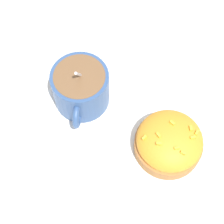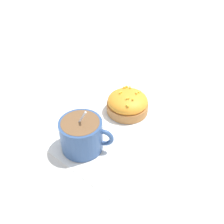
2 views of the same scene
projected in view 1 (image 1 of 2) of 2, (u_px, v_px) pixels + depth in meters
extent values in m
plane|color=silver|center=(123.00, 127.00, 0.57)|extent=(3.00, 3.00, 0.00)
cube|color=white|center=(123.00, 127.00, 0.57)|extent=(0.28, 0.27, 0.00)
cylinder|color=#335184|center=(82.00, 86.00, 0.56)|extent=(0.08, 0.08, 0.07)
cylinder|color=brown|center=(81.00, 77.00, 0.53)|extent=(0.07, 0.07, 0.01)
torus|color=#335184|center=(77.00, 115.00, 0.54)|extent=(0.03, 0.04, 0.04)
ellipsoid|color=silver|center=(80.00, 107.00, 0.57)|extent=(0.02, 0.03, 0.01)
cylinder|color=silver|center=(82.00, 76.00, 0.54)|extent=(0.02, 0.04, 0.09)
cylinder|color=#B2753D|center=(168.00, 145.00, 0.54)|extent=(0.10, 0.10, 0.02)
ellipsoid|color=orange|center=(170.00, 140.00, 0.52)|extent=(0.09, 0.09, 0.04)
cube|color=yellow|center=(175.00, 150.00, 0.50)|extent=(0.01, 0.01, 0.00)
cube|color=yellow|center=(184.00, 151.00, 0.50)|extent=(0.01, 0.00, 0.00)
cube|color=yellow|center=(160.00, 133.00, 0.51)|extent=(0.01, 0.01, 0.00)
cube|color=yellow|center=(197.00, 133.00, 0.51)|extent=(0.00, 0.01, 0.00)
cube|color=yellow|center=(193.00, 137.00, 0.51)|extent=(0.01, 0.01, 0.00)
cube|color=yellow|center=(159.00, 144.00, 0.50)|extent=(0.01, 0.01, 0.00)
cube|color=yellow|center=(144.00, 138.00, 0.51)|extent=(0.00, 0.01, 0.00)
cube|color=yellow|center=(191.00, 128.00, 0.51)|extent=(0.01, 0.01, 0.00)
cube|color=yellow|center=(172.00, 123.00, 0.51)|extent=(0.01, 0.00, 0.00)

